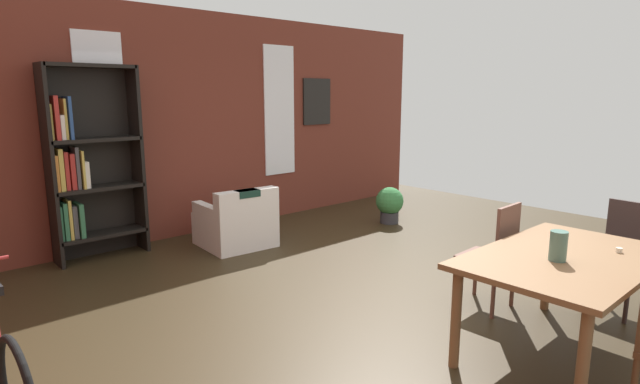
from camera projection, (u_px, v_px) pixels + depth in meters
name	position (u px, v px, depth m)	size (l,w,h in m)	color
ground_plane	(413.00, 310.00, 4.42)	(9.59, 9.59, 0.00)	#332816
back_wall_brick	(200.00, 124.00, 6.76)	(8.37, 0.12, 2.92)	brown
window_pane_0	(103.00, 116.00, 5.82)	(0.55, 0.02, 1.90)	white
window_pane_1	(279.00, 111.00, 7.53)	(0.55, 0.02, 1.90)	white
dining_table	(565.00, 267.00, 3.56)	(1.62, 1.03, 0.75)	brown
vase_on_table	(558.00, 246.00, 3.42)	(0.11, 0.11, 0.21)	#4C7266
tealight_candle_0	(557.00, 248.00, 3.65)	(0.04, 0.04, 0.03)	silver
tealight_candle_1	(619.00, 250.00, 3.61)	(0.04, 0.04, 0.03)	silver
tealight_candle_2	(561.00, 257.00, 3.46)	(0.04, 0.04, 0.03)	silver
dining_chair_head_right	(622.00, 253.00, 4.36)	(0.44, 0.44, 0.95)	#332725
dining_chair_far_right	(494.00, 253.00, 4.36)	(0.41, 0.41, 0.95)	brown
bookshelf_tall	(86.00, 165.00, 5.60)	(0.99, 0.33, 2.18)	black
armchair_white	(237.00, 224.00, 6.23)	(0.86, 0.86, 0.75)	silver
potted_plant_by_shelf	(390.00, 203.00, 7.35)	(0.40, 0.40, 0.53)	#333338
framed_picture	(317.00, 102.00, 7.99)	(0.56, 0.03, 0.72)	black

